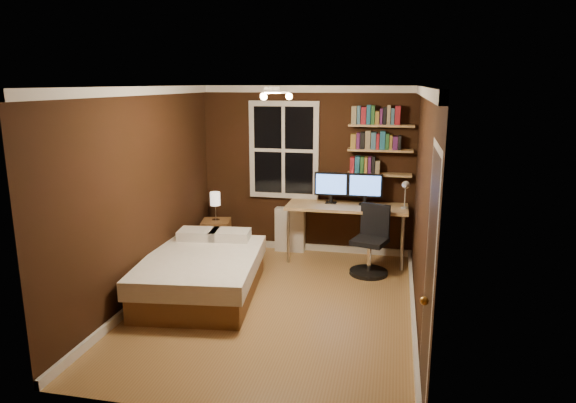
% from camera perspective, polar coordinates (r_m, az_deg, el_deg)
% --- Properties ---
extents(floor, '(4.20, 4.20, 0.00)m').
position_cam_1_polar(floor, '(6.14, -1.40, -11.40)').
color(floor, olive).
rests_on(floor, ground).
extents(wall_back, '(3.20, 0.04, 2.50)m').
position_cam_1_polar(wall_back, '(7.75, 2.13, 3.48)').
color(wall_back, black).
rests_on(wall_back, ground).
extents(wall_left, '(0.04, 4.20, 2.50)m').
position_cam_1_polar(wall_left, '(6.29, -15.80, 0.73)').
color(wall_left, black).
rests_on(wall_left, ground).
extents(wall_right, '(0.04, 4.20, 2.50)m').
position_cam_1_polar(wall_right, '(5.59, 14.70, -0.71)').
color(wall_right, black).
rests_on(wall_right, ground).
extents(ceiling, '(3.20, 4.20, 0.02)m').
position_cam_1_polar(ceiling, '(5.58, -1.54, 12.65)').
color(ceiling, white).
rests_on(ceiling, wall_back).
extents(window, '(1.06, 0.06, 1.46)m').
position_cam_1_polar(window, '(7.74, -0.47, 5.72)').
color(window, silver).
rests_on(window, wall_back).
extents(door, '(0.03, 0.82, 2.05)m').
position_cam_1_polar(door, '(4.18, 15.29, -8.70)').
color(door, black).
rests_on(door, ground).
extents(door_knob, '(0.06, 0.06, 0.06)m').
position_cam_1_polar(door_knob, '(3.91, 14.91, -10.63)').
color(door_knob, gold).
rests_on(door_knob, door).
extents(ceiling_fixture, '(0.44, 0.44, 0.18)m').
position_cam_1_polar(ceiling_fixture, '(5.49, -1.78, 11.59)').
color(ceiling_fixture, beige).
rests_on(ceiling_fixture, ceiling).
extents(bookshelf_lower, '(0.92, 0.22, 0.03)m').
position_cam_1_polar(bookshelf_lower, '(7.53, 10.11, 2.99)').
color(bookshelf_lower, '#A0804D').
rests_on(bookshelf_lower, wall_back).
extents(books_row_lower, '(0.42, 0.16, 0.23)m').
position_cam_1_polar(books_row_lower, '(7.51, 10.15, 3.97)').
color(books_row_lower, maroon).
rests_on(books_row_lower, bookshelf_lower).
extents(bookshelf_middle, '(0.92, 0.22, 0.03)m').
position_cam_1_polar(bookshelf_middle, '(7.47, 10.21, 5.64)').
color(bookshelf_middle, '#A0804D').
rests_on(bookshelf_middle, wall_back).
extents(books_row_middle, '(0.66, 0.16, 0.23)m').
position_cam_1_polar(books_row_middle, '(7.46, 10.25, 6.63)').
color(books_row_middle, '#1B5D7D').
rests_on(books_row_middle, bookshelf_middle).
extents(bookshelf_upper, '(0.92, 0.22, 0.03)m').
position_cam_1_polar(bookshelf_upper, '(7.44, 10.32, 8.31)').
color(bookshelf_upper, '#A0804D').
rests_on(bookshelf_upper, wall_back).
extents(books_row_upper, '(0.66, 0.16, 0.23)m').
position_cam_1_polar(books_row_upper, '(7.43, 10.36, 9.31)').
color(books_row_upper, '#245527').
rests_on(books_row_upper, bookshelf_upper).
extents(bed, '(1.53, 1.98, 0.63)m').
position_cam_1_polar(bed, '(6.41, -9.49, -7.89)').
color(bed, brown).
rests_on(bed, ground).
extents(nightstand, '(0.49, 0.49, 0.52)m').
position_cam_1_polar(nightstand, '(7.88, -7.96, -3.90)').
color(nightstand, brown).
rests_on(nightstand, ground).
extents(bedside_lamp, '(0.15, 0.15, 0.44)m').
position_cam_1_polar(bedside_lamp, '(7.75, -8.07, -0.54)').
color(bedside_lamp, white).
rests_on(bedside_lamp, nightstand).
extents(radiator, '(0.45, 0.16, 0.68)m').
position_cam_1_polar(radiator, '(7.88, 0.24, -3.14)').
color(radiator, silver).
rests_on(radiator, ground).
extents(desk, '(1.73, 0.65, 0.82)m').
position_cam_1_polar(desk, '(7.43, 6.55, -0.87)').
color(desk, '#A0804D').
rests_on(desk, ground).
extents(monitor_left, '(0.49, 0.12, 0.46)m').
position_cam_1_polar(monitor_left, '(7.48, 4.82, 1.52)').
color(monitor_left, black).
rests_on(monitor_left, desk).
extents(monitor_right, '(0.49, 0.12, 0.46)m').
position_cam_1_polar(monitor_right, '(7.44, 8.56, 1.35)').
color(monitor_right, black).
rests_on(monitor_right, desk).
extents(desk_lamp, '(0.14, 0.32, 0.44)m').
position_cam_1_polar(desk_lamp, '(7.24, 12.89, 0.77)').
color(desk_lamp, silver).
rests_on(desk_lamp, desk).
extents(office_chair, '(0.53, 0.53, 0.94)m').
position_cam_1_polar(office_chair, '(7.05, 9.16, -5.17)').
color(office_chair, black).
rests_on(office_chair, ground).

